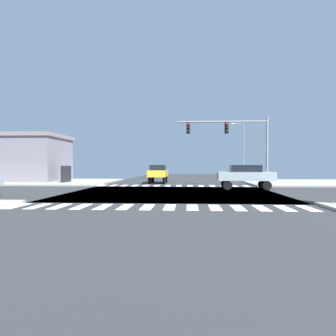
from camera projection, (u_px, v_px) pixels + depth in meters
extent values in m
cube|color=#2D2E31|center=(172.00, 193.00, 21.34)|extent=(14.00, 90.00, 0.05)
cube|color=#2D2E31|center=(172.00, 193.00, 21.34)|extent=(90.00, 12.00, 0.05)
cube|color=#A09B91|center=(304.00, 183.00, 32.51)|extent=(12.00, 12.00, 0.14)
cube|color=#9D9D8A|center=(57.00, 182.00, 34.12)|extent=(12.00, 12.00, 0.14)
cube|color=white|center=(17.00, 206.00, 14.47)|extent=(0.50, 2.00, 0.01)
cube|color=white|center=(38.00, 206.00, 14.41)|extent=(0.50, 2.00, 0.01)
cube|color=white|center=(60.00, 206.00, 14.35)|extent=(0.50, 2.00, 0.01)
cube|color=white|center=(81.00, 206.00, 14.29)|extent=(0.50, 2.00, 0.01)
cube|color=white|center=(103.00, 207.00, 14.22)|extent=(0.50, 2.00, 0.01)
cube|color=white|center=(125.00, 207.00, 14.16)|extent=(0.50, 2.00, 0.01)
cube|color=white|center=(147.00, 207.00, 14.10)|extent=(0.50, 2.00, 0.01)
cube|color=white|center=(170.00, 207.00, 14.04)|extent=(0.50, 2.00, 0.01)
cube|color=white|center=(192.00, 207.00, 13.98)|extent=(0.50, 2.00, 0.01)
cube|color=white|center=(215.00, 208.00, 13.91)|extent=(0.50, 2.00, 0.01)
cube|color=white|center=(238.00, 208.00, 13.85)|extent=(0.50, 2.00, 0.01)
cube|color=white|center=(261.00, 208.00, 13.79)|extent=(0.50, 2.00, 0.01)
cube|color=white|center=(285.00, 208.00, 13.73)|extent=(0.50, 2.00, 0.01)
cube|color=white|center=(308.00, 208.00, 13.67)|extent=(0.50, 2.00, 0.01)
cube|color=white|center=(103.00, 185.00, 29.04)|extent=(0.50, 2.00, 0.01)
cube|color=white|center=(113.00, 185.00, 28.98)|extent=(0.50, 2.00, 0.01)
cube|color=white|center=(124.00, 185.00, 28.92)|extent=(0.50, 2.00, 0.01)
cube|color=white|center=(135.00, 186.00, 28.86)|extent=(0.50, 2.00, 0.01)
cube|color=white|center=(146.00, 186.00, 28.80)|extent=(0.50, 2.00, 0.01)
cube|color=white|center=(157.00, 186.00, 28.73)|extent=(0.50, 2.00, 0.01)
cube|color=white|center=(168.00, 186.00, 28.67)|extent=(0.50, 2.00, 0.01)
cube|color=white|center=(179.00, 186.00, 28.61)|extent=(0.50, 2.00, 0.01)
cube|color=white|center=(190.00, 186.00, 28.55)|extent=(0.50, 2.00, 0.01)
cube|color=white|center=(201.00, 186.00, 28.49)|extent=(0.50, 2.00, 0.01)
cube|color=white|center=(212.00, 186.00, 28.42)|extent=(0.50, 2.00, 0.01)
cube|color=white|center=(223.00, 186.00, 28.36)|extent=(0.50, 2.00, 0.01)
cube|color=white|center=(235.00, 186.00, 28.30)|extent=(0.50, 2.00, 0.01)
cube|color=white|center=(246.00, 186.00, 28.24)|extent=(0.50, 2.00, 0.01)
cylinder|color=gray|center=(267.00, 151.00, 28.09)|extent=(0.20, 0.20, 6.16)
cylinder|color=gray|center=(222.00, 122.00, 28.31)|extent=(7.94, 0.14, 0.14)
cube|color=black|center=(227.00, 128.00, 28.29)|extent=(0.32, 0.40, 1.00)
sphere|color=red|center=(227.00, 124.00, 28.05)|extent=(0.22, 0.22, 0.22)
sphere|color=black|center=(227.00, 127.00, 28.05)|extent=(0.22, 0.22, 0.22)
sphere|color=black|center=(227.00, 131.00, 28.05)|extent=(0.22, 0.22, 0.22)
cube|color=black|center=(188.00, 128.00, 28.50)|extent=(0.32, 0.40, 1.00)
sphere|color=red|center=(188.00, 124.00, 28.26)|extent=(0.22, 0.22, 0.22)
sphere|color=black|center=(188.00, 128.00, 28.26)|extent=(0.22, 0.22, 0.22)
sphere|color=black|center=(188.00, 131.00, 28.26)|extent=(0.22, 0.22, 0.22)
cylinder|color=gray|center=(244.00, 151.00, 41.56)|extent=(0.16, 0.16, 7.44)
cylinder|color=gray|center=(238.00, 123.00, 41.57)|extent=(1.40, 0.10, 0.10)
ellipsoid|color=silver|center=(233.00, 124.00, 41.61)|extent=(0.60, 0.32, 0.20)
cube|color=gray|center=(14.00, 160.00, 35.20)|extent=(10.89, 7.03, 4.81)
cube|color=gray|center=(14.00, 137.00, 35.18)|extent=(11.19, 7.33, 0.40)
cube|color=black|center=(66.00, 175.00, 32.28)|extent=(0.24, 2.20, 1.80)
cylinder|color=black|center=(262.00, 184.00, 25.12)|extent=(0.68, 0.26, 0.68)
cylinder|color=black|center=(267.00, 186.00, 23.68)|extent=(0.68, 0.26, 0.68)
cylinder|color=black|center=(225.00, 184.00, 25.30)|extent=(0.68, 0.26, 0.68)
cylinder|color=black|center=(228.00, 185.00, 23.86)|extent=(0.68, 0.26, 0.68)
cube|color=#A9B8BF|center=(245.00, 176.00, 24.48)|extent=(4.30, 1.80, 0.66)
cube|color=black|center=(245.00, 168.00, 24.48)|extent=(2.24, 1.55, 0.54)
cylinder|color=black|center=(164.00, 181.00, 31.25)|extent=(0.26, 0.68, 0.68)
cylinder|color=black|center=(150.00, 180.00, 31.34)|extent=(0.26, 0.68, 0.68)
cylinder|color=black|center=(166.00, 179.00, 34.17)|extent=(0.26, 0.68, 0.68)
cylinder|color=black|center=(153.00, 179.00, 34.26)|extent=(0.26, 0.68, 0.68)
cube|color=yellow|center=(158.00, 173.00, 32.75)|extent=(1.80, 4.30, 0.66)
cube|color=black|center=(158.00, 168.00, 32.74)|extent=(1.55, 2.24, 0.54)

